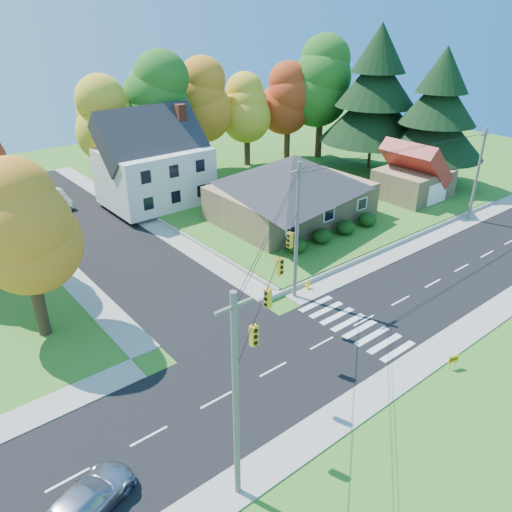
{
  "coord_description": "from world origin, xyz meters",
  "views": [
    {
      "loc": [
        -23.18,
        -17.15,
        18.68
      ],
      "look_at": [
        -2.8,
        8.0,
        2.62
      ],
      "focal_mm": 35.0,
      "sensor_mm": 36.0,
      "label": 1
    }
  ],
  "objects_px": {
    "ranch_house": "(291,189)",
    "silver_sedan": "(84,502)",
    "white_car": "(56,199)",
    "fire_hydrant": "(307,285)"
  },
  "relations": [
    {
      "from": "silver_sedan",
      "to": "ranch_house",
      "type": "bearing_deg",
      "value": -78.97
    },
    {
      "from": "ranch_house",
      "to": "fire_hydrant",
      "type": "bearing_deg",
      "value": -127.02
    },
    {
      "from": "white_car",
      "to": "fire_hydrant",
      "type": "relative_size",
      "value": 6.87
    },
    {
      "from": "white_car",
      "to": "fire_hydrant",
      "type": "bearing_deg",
      "value": -76.52
    },
    {
      "from": "ranch_house",
      "to": "silver_sedan",
      "type": "bearing_deg",
      "value": -147.08
    },
    {
      "from": "ranch_house",
      "to": "silver_sedan",
      "type": "height_order",
      "value": "ranch_house"
    },
    {
      "from": "white_car",
      "to": "silver_sedan",
      "type": "bearing_deg",
      "value": -110.06
    },
    {
      "from": "ranch_house",
      "to": "white_car",
      "type": "xyz_separation_m",
      "value": [
        -16.3,
        18.59,
        -2.42
      ]
    },
    {
      "from": "ranch_house",
      "to": "fire_hydrant",
      "type": "distance_m",
      "value": 13.61
    },
    {
      "from": "ranch_house",
      "to": "white_car",
      "type": "distance_m",
      "value": 24.84
    }
  ]
}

